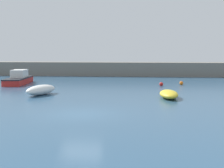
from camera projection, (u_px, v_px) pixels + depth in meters
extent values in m
cube|color=#2D5170|center=(81.00, 115.00, 19.09)|extent=(120.00, 120.00, 0.20)
cube|color=slate|center=(117.00, 69.00, 47.37)|extent=(58.57, 3.07, 2.07)
ellipsoid|color=yellow|center=(169.00, 94.00, 25.37)|extent=(1.56, 3.45, 0.63)
ellipsoid|color=white|center=(41.00, 90.00, 27.13)|extent=(2.53, 3.72, 0.87)
cube|color=red|center=(18.00, 81.00, 35.87)|extent=(2.42, 5.91, 0.63)
cube|color=black|center=(18.00, 78.00, 35.83)|extent=(2.47, 6.03, 0.12)
cube|color=silver|center=(19.00, 74.00, 36.21)|extent=(1.68, 2.37, 0.99)
sphere|color=orange|center=(181.00, 83.00, 34.87)|extent=(0.42, 0.42, 0.42)
sphere|color=red|center=(161.00, 84.00, 33.79)|extent=(0.42, 0.42, 0.42)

